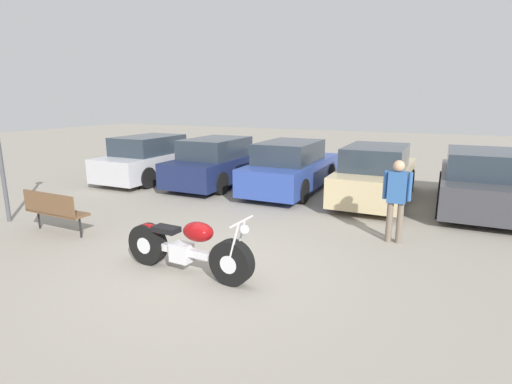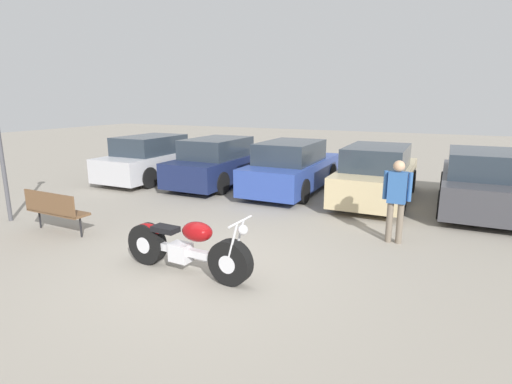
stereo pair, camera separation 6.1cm
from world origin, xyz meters
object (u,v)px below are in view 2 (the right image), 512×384
object	(u,v)px
parked_car_navy	(220,163)
person_standing	(397,195)
parked_car_silver	(155,159)
motorcycle	(186,247)
parked_car_dark_grey	(480,182)
parked_car_blue	(292,168)
park_bench	(54,208)
parked_car_champagne	(377,175)

from	to	relation	value
parked_car_navy	person_standing	xyz separation A→B (m)	(5.83, -3.30, 0.25)
parked_car_silver	parked_car_navy	size ratio (longest dim) A/B	1.00
motorcycle	parked_car_dark_grey	size ratio (longest dim) A/B	0.53
parked_car_silver	person_standing	bearing A→B (deg)	-20.10
motorcycle	parked_car_silver	distance (m)	8.08
parked_car_silver	parked_car_navy	world-z (taller)	same
parked_car_blue	parked_car_dark_grey	size ratio (longest dim) A/B	1.00
parked_car_navy	park_bench	xyz separation A→B (m)	(-0.52, -5.77, -0.16)
parked_car_blue	parked_car_champagne	size ratio (longest dim) A/B	1.00
parked_car_champagne	park_bench	world-z (taller)	parked_car_champagne
parked_car_blue	person_standing	bearing A→B (deg)	-45.01
parked_car_blue	park_bench	size ratio (longest dim) A/B	2.95
parked_car_champagne	person_standing	distance (m)	3.44
parked_car_silver	person_standing	distance (m)	8.85
parked_car_navy	person_standing	bearing A→B (deg)	-29.51
parked_car_navy	parked_car_dark_grey	distance (m)	7.42
parked_car_champagne	parked_car_dark_grey	world-z (taller)	same
person_standing	motorcycle	bearing A→B (deg)	-134.28
parked_car_dark_grey	person_standing	size ratio (longest dim) A/B	2.74
parked_car_navy	parked_car_blue	xyz separation A→B (m)	(2.47, 0.06, 0.00)
person_standing	parked_car_navy	bearing A→B (deg)	150.49
parked_car_navy	parked_car_champagne	bearing A→B (deg)	0.11
parked_car_navy	parked_car_champagne	distance (m)	4.95
parked_car_silver	parked_car_dark_grey	bearing A→B (deg)	2.07
person_standing	park_bench	bearing A→B (deg)	-158.80
parked_car_champagne	person_standing	xyz separation A→B (m)	(0.89, -3.31, 0.25)
parked_car_silver	parked_car_navy	distance (m)	2.49
person_standing	parked_car_silver	bearing A→B (deg)	159.90
parked_car_dark_grey	park_bench	xyz separation A→B (m)	(-7.95, -5.86, -0.16)
motorcycle	parked_car_dark_grey	bearing A→B (deg)	54.98
park_bench	parked_car_blue	bearing A→B (deg)	62.77
motorcycle	person_standing	world-z (taller)	person_standing
parked_car_champagne	person_standing	size ratio (longest dim) A/B	2.74
parked_car_navy	parked_car_dark_grey	size ratio (longest dim) A/B	1.00
motorcycle	person_standing	size ratio (longest dim) A/B	1.46
parked_car_dark_grey	parked_car_blue	bearing A→B (deg)	-179.58
motorcycle	parked_car_blue	xyz separation A→B (m)	(-0.55, 6.25, 0.27)
motorcycle	parked_car_dark_grey	xyz separation A→B (m)	(4.40, 6.28, 0.27)
parked_car_dark_grey	person_standing	bearing A→B (deg)	-115.06
parked_car_silver	parked_car_dark_grey	world-z (taller)	same
parked_car_silver	person_standing	size ratio (longest dim) A/B	2.74
parked_car_blue	park_bench	world-z (taller)	parked_car_blue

